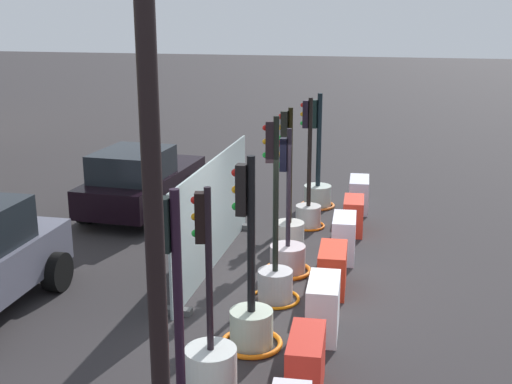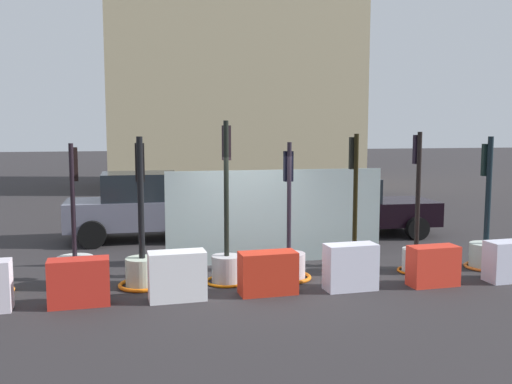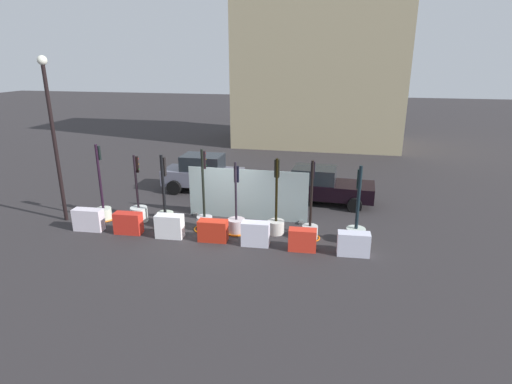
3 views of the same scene
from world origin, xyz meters
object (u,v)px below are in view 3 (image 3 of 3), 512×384
(traffic_light_6, at_px, (310,226))
(construction_barrier_4, at_px, (255,234))
(construction_barrier_0, at_px, (88,220))
(construction_barrier_2, at_px, (170,226))
(traffic_light_4, at_px, (236,222))
(construction_barrier_3, at_px, (213,231))
(traffic_light_5, at_px, (276,219))
(car_grey_saloon, at_px, (203,173))
(traffic_light_0, at_px, (103,208))
(construction_barrier_5, at_px, (302,240))
(traffic_light_7, at_px, (356,230))
(construction_barrier_6, at_px, (354,244))
(street_lamp_post, at_px, (52,126))
(traffic_light_2, at_px, (165,214))
(construction_barrier_1, at_px, (128,223))
(traffic_light_1, at_px, (139,210))
(traffic_light_3, at_px, (205,217))
(car_black_sedan, at_px, (323,186))

(traffic_light_6, distance_m, construction_barrier_4, 2.10)
(construction_barrier_0, bearing_deg, construction_barrier_2, 0.43)
(traffic_light_4, bearing_deg, construction_barrier_3, -124.73)
(traffic_light_5, xyz_separation_m, car_grey_saloon, (-4.44, 4.48, 0.34))
(construction_barrier_3, bearing_deg, traffic_light_0, 168.02)
(traffic_light_0, distance_m, construction_barrier_5, 8.44)
(construction_barrier_5, bearing_deg, traffic_light_4, 158.60)
(traffic_light_6, xyz_separation_m, traffic_light_7, (1.65, 0.00, -0.03))
(construction_barrier_0, distance_m, construction_barrier_6, 10.04)
(traffic_light_7, relative_size, car_grey_saloon, 0.73)
(traffic_light_7, distance_m, street_lamp_post, 12.19)
(street_lamp_post, bearing_deg, traffic_light_2, 3.64)
(traffic_light_4, height_order, construction_barrier_2, traffic_light_4)
(construction_barrier_4, bearing_deg, traffic_light_6, 28.21)
(construction_barrier_1, bearing_deg, construction_barrier_0, -178.58)
(traffic_light_5, bearing_deg, traffic_light_1, 179.59)
(traffic_light_7, xyz_separation_m, construction_barrier_5, (-1.82, -1.05, -0.08))
(construction_barrier_1, bearing_deg, traffic_light_3, 19.10)
(construction_barrier_3, relative_size, construction_barrier_5, 1.10)
(construction_barrier_0, relative_size, construction_barrier_6, 1.04)
(construction_barrier_5, distance_m, construction_barrier_6, 1.73)
(construction_barrier_5, bearing_deg, construction_barrier_0, 179.71)
(traffic_light_1, distance_m, car_grey_saloon, 4.63)
(traffic_light_1, distance_m, construction_barrier_0, 1.95)
(construction_barrier_2, distance_m, street_lamp_post, 6.06)
(construction_barrier_1, bearing_deg, street_lamp_post, 167.53)
(construction_barrier_6, bearing_deg, traffic_light_4, 166.74)
(traffic_light_3, relative_size, construction_barrier_0, 2.78)
(traffic_light_3, relative_size, street_lamp_post, 0.49)
(traffic_light_2, xyz_separation_m, car_black_sedan, (5.97, 4.15, 0.29))
(traffic_light_0, distance_m, construction_barrier_1, 2.04)
(traffic_light_1, xyz_separation_m, construction_barrier_1, (0.19, -1.23, -0.06))
(traffic_light_4, bearing_deg, traffic_light_5, 9.16)
(traffic_light_2, bearing_deg, construction_barrier_1, -137.70)
(traffic_light_0, bearing_deg, traffic_light_4, -1.52)
(traffic_light_7, xyz_separation_m, car_grey_saloon, (-7.40, 4.70, 0.43))
(construction_barrier_2, relative_size, construction_barrier_4, 1.03)
(traffic_light_7, bearing_deg, traffic_light_2, 179.87)
(traffic_light_0, distance_m, street_lamp_post, 3.76)
(traffic_light_1, height_order, construction_barrier_2, traffic_light_1)
(traffic_light_4, distance_m, construction_barrier_3, 1.13)
(traffic_light_0, distance_m, car_black_sedan, 9.66)
(traffic_light_6, bearing_deg, car_black_sedan, 86.67)
(traffic_light_0, bearing_deg, traffic_light_1, 4.88)
(construction_barrier_2, bearing_deg, construction_barrier_1, 179.46)
(traffic_light_5, distance_m, car_black_sedan, 4.25)
(traffic_light_0, distance_m, traffic_light_6, 8.53)
(traffic_light_0, xyz_separation_m, construction_barrier_1, (1.71, -1.10, -0.08))
(traffic_light_6, bearing_deg, car_grey_saloon, 140.72)
(traffic_light_4, relative_size, car_black_sedan, 0.65)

